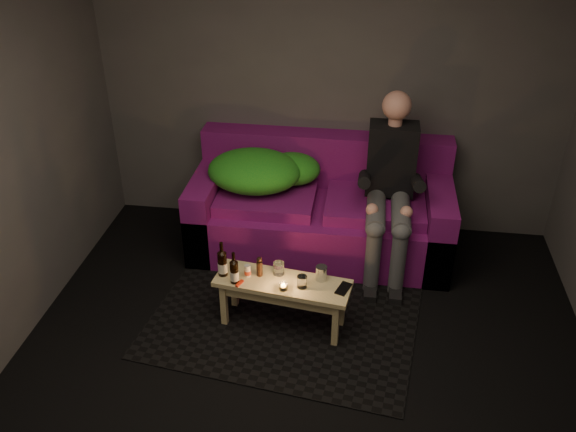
% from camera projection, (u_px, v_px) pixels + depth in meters
% --- Properties ---
extents(floor, '(4.50, 4.50, 0.00)m').
position_uv_depth(floor, '(295.00, 401.00, 3.91)').
color(floor, black).
rests_on(floor, ground).
extents(room, '(4.50, 4.50, 4.50)m').
position_uv_depth(room, '(307.00, 135.00, 3.45)').
color(room, silver).
rests_on(room, ground).
extents(rug, '(2.11, 1.66, 0.01)m').
position_uv_depth(rug, '(284.00, 319.00, 4.57)').
color(rug, black).
rests_on(rug, floor).
extents(sofa, '(2.17, 0.98, 0.93)m').
position_uv_depth(sofa, '(321.00, 211.00, 5.28)').
color(sofa, '#78106B').
rests_on(sofa, floor).
extents(green_blanket, '(0.96, 0.65, 0.33)m').
position_uv_depth(green_blanket, '(261.00, 170.00, 5.14)').
color(green_blanket, '#198E23').
rests_on(green_blanket, sofa).
extents(person, '(0.39, 0.90, 1.45)m').
position_uv_depth(person, '(390.00, 183.00, 4.84)').
color(person, black).
rests_on(person, sofa).
extents(coffee_table, '(1.00, 0.44, 0.40)m').
position_uv_depth(coffee_table, '(283.00, 289.00, 4.37)').
color(coffee_table, tan).
rests_on(coffee_table, rug).
extents(beer_bottle_a, '(0.07, 0.07, 0.28)m').
position_uv_depth(beer_bottle_a, '(222.00, 263.00, 4.34)').
color(beer_bottle_a, black).
rests_on(beer_bottle_a, coffee_table).
extents(beer_bottle_b, '(0.06, 0.06, 0.25)m').
position_uv_depth(beer_bottle_b, '(234.00, 272.00, 4.27)').
color(beer_bottle_b, black).
rests_on(beer_bottle_b, coffee_table).
extents(salt_shaker, '(0.05, 0.05, 0.09)m').
position_uv_depth(salt_shaker, '(248.00, 271.00, 4.36)').
color(salt_shaker, silver).
rests_on(salt_shaker, coffee_table).
extents(pepper_mill, '(0.05, 0.05, 0.12)m').
position_uv_depth(pepper_mill, '(260.00, 269.00, 4.36)').
color(pepper_mill, black).
rests_on(pepper_mill, coffee_table).
extents(tumbler_back, '(0.09, 0.09, 0.09)m').
position_uv_depth(tumbler_back, '(279.00, 268.00, 4.38)').
color(tumbler_back, white).
rests_on(tumbler_back, coffee_table).
extents(tealight, '(0.06, 0.06, 0.05)m').
position_uv_depth(tealight, '(283.00, 286.00, 4.24)').
color(tealight, white).
rests_on(tealight, coffee_table).
extents(tumbler_front, '(0.09, 0.09, 0.09)m').
position_uv_depth(tumbler_front, '(302.00, 282.00, 4.25)').
color(tumbler_front, white).
rests_on(tumbler_front, coffee_table).
extents(steel_cup, '(0.11, 0.11, 0.11)m').
position_uv_depth(steel_cup, '(321.00, 273.00, 4.32)').
color(steel_cup, '#B8BBBF').
rests_on(steel_cup, coffee_table).
extents(smartphone, '(0.12, 0.17, 0.01)m').
position_uv_depth(smartphone, '(343.00, 289.00, 4.25)').
color(smartphone, black).
rests_on(smartphone, coffee_table).
extents(red_lighter, '(0.05, 0.08, 0.01)m').
position_uv_depth(red_lighter, '(240.00, 283.00, 4.30)').
color(red_lighter, red).
rests_on(red_lighter, coffee_table).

